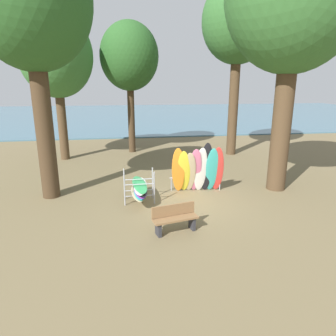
# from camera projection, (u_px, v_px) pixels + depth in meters

# --- Properties ---
(ground_plane) EXTENTS (80.00, 80.00, 0.00)m
(ground_plane) POSITION_uv_depth(u_px,v_px,m) (186.00, 200.00, 11.85)
(ground_plane) COLOR brown
(lake_water) EXTENTS (80.00, 36.00, 0.10)m
(lake_water) POSITION_uv_depth(u_px,v_px,m) (139.00, 115.00, 42.16)
(lake_water) COLOR #477084
(lake_water) RESTS_ON ground
(tree_foreground_left) EXTENTS (4.20, 4.20, 9.59)m
(tree_foreground_left) POSITION_uv_depth(u_px,v_px,m) (30.00, 2.00, 10.35)
(tree_foreground_left) COLOR #42301E
(tree_foreground_left) RESTS_ON ground
(tree_mid_behind) EXTENTS (4.16, 4.16, 10.19)m
(tree_mid_behind) POSITION_uv_depth(u_px,v_px,m) (238.00, 23.00, 17.40)
(tree_mid_behind) COLOR #4C3823
(tree_mid_behind) RESTS_ON ground
(tree_far_left_back) EXTENTS (3.57, 3.57, 7.99)m
(tree_far_left_back) POSITION_uv_depth(u_px,v_px,m) (129.00, 57.00, 18.54)
(tree_far_left_back) COLOR #42301E
(tree_far_left_back) RESTS_ON ground
(tree_far_right_back) EXTENTS (3.99, 3.99, 8.14)m
(tree_far_right_back) POSITION_uv_depth(u_px,v_px,m) (56.00, 56.00, 16.65)
(tree_far_right_back) COLOR #4C3823
(tree_far_right_back) RESTS_ON ground
(leaning_board_pile) EXTENTS (2.25, 0.95, 2.18)m
(leaning_board_pile) POSITION_uv_depth(u_px,v_px,m) (198.00, 170.00, 12.39)
(leaning_board_pile) COLOR orange
(leaning_board_pile) RESTS_ON ground
(board_storage_rack) EXTENTS (1.15, 2.13, 1.25)m
(board_storage_rack) POSITION_uv_depth(u_px,v_px,m) (140.00, 188.00, 11.58)
(board_storage_rack) COLOR #9EA0A5
(board_storage_rack) RESTS_ON ground
(park_bench) EXTENTS (1.46, 0.73, 0.85)m
(park_bench) POSITION_uv_depth(u_px,v_px,m) (175.00, 218.00, 9.26)
(park_bench) COLOR #2D2D33
(park_bench) RESTS_ON ground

